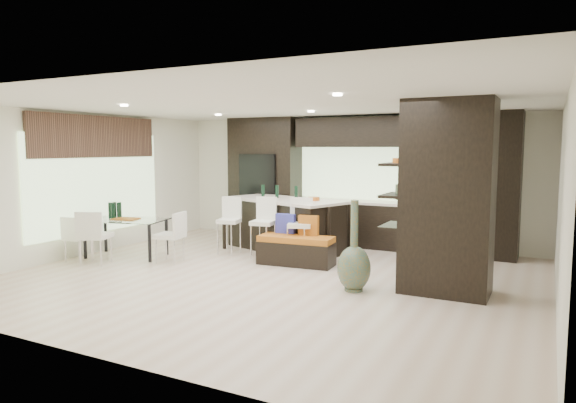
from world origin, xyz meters
The scene contains 22 objects.
ground centered at (0.00, 0.00, 0.00)m, with size 8.00×8.00×0.00m, color beige.
back_wall centered at (0.00, 3.50, 1.35)m, with size 8.00×0.02×2.70m, color white.
left_wall centered at (-4.00, 0.00, 1.35)m, with size 0.02×7.00×2.70m, color white.
right_wall centered at (4.00, 0.00, 1.35)m, with size 0.02×7.00×2.70m, color white.
ceiling centered at (0.00, 0.00, 2.70)m, with size 8.00×7.00×0.02m, color white.
window_left centered at (-3.96, 0.20, 1.35)m, with size 0.04×3.20×1.90m, color #B2D199.
window_back centered at (0.60, 3.46, 1.55)m, with size 3.40×0.04×1.20m, color #B2D199.
stone_accent centered at (-3.93, 0.20, 2.25)m, with size 0.08×3.00×0.80m, color brown.
ceiling_spots centered at (0.00, 0.25, 2.68)m, with size 4.00×3.00×0.02m, color white.
back_cabinetry centered at (0.50, 3.17, 1.35)m, with size 6.80×0.68×2.70m, color black.
refrigerator centered at (-1.90, 3.12, 0.95)m, with size 0.90×0.68×1.90m, color black.
partition_column centered at (2.60, 0.40, 1.35)m, with size 1.20×0.80×2.70m, color black.
kitchen_island centered at (-0.83, 2.04, 0.52)m, with size 2.48×1.06×1.03m, color black.
stool_left centered at (-1.59, 1.21, 0.44)m, with size 0.39×0.39×0.88m, color white.
stool_mid centered at (-0.83, 1.21, 0.45)m, with size 0.40×0.40×0.91m, color white.
stool_right centered at (-0.07, 1.20, 0.46)m, with size 0.41×0.41×0.92m, color white.
bench centered at (-0.03, 0.98, 0.25)m, with size 1.32×0.51×0.51m, color black.
floor_vase centered at (1.43, -0.12, 0.65)m, with size 0.48×0.48×1.31m, color #48563D, non-canonical shape.
dining_table centered at (-3.17, 0.13, 0.35)m, with size 1.47×0.82×0.71m, color white.
chair_near centered at (-3.17, -0.60, 0.44)m, with size 0.48×0.48×0.88m, color white.
chair_far centered at (-3.63, -0.57, 0.38)m, with size 0.41×0.41×0.76m, color white.
chair_end centered at (-2.13, 0.13, 0.42)m, with size 0.45×0.45×0.83m, color white.
Camera 1 is at (3.86, -6.92, 2.04)m, focal length 32.00 mm.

